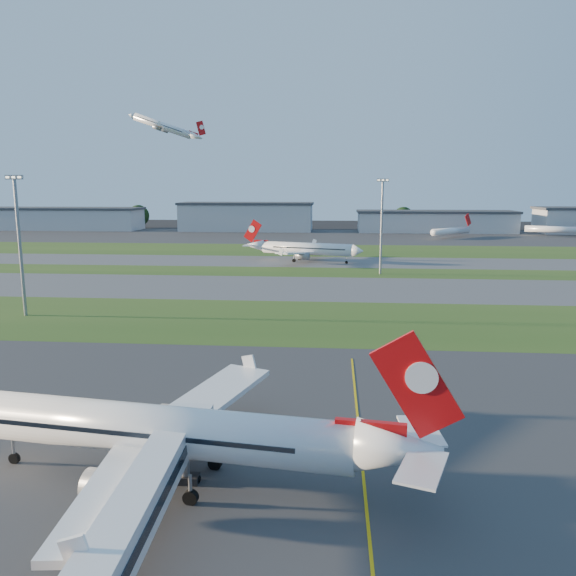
# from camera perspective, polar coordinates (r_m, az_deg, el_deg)

# --- Properties ---
(ground) EXTENTS (700.00, 700.00, 0.00)m
(ground) POSITION_cam_1_polar(r_m,az_deg,el_deg) (51.69, 1.72, -17.16)
(ground) COLOR black
(ground) RESTS_ON ground
(apron_near) EXTENTS (300.00, 70.00, 0.01)m
(apron_near) POSITION_cam_1_polar(r_m,az_deg,el_deg) (51.69, 1.72, -17.16)
(apron_near) COLOR #333335
(apron_near) RESTS_ON ground
(grass_strip_a) EXTENTS (300.00, 34.00, 0.01)m
(grass_strip_a) POSITION_cam_1_polar(r_m,az_deg,el_deg) (100.69, 3.29, -3.39)
(grass_strip_a) COLOR #2D4F1A
(grass_strip_a) RESTS_ON ground
(taxiway_a) EXTENTS (300.00, 32.00, 0.01)m
(taxiway_a) POSITION_cam_1_polar(r_m,az_deg,el_deg) (132.98, 3.66, -0.03)
(taxiway_a) COLOR #515154
(taxiway_a) RESTS_ON ground
(grass_strip_b) EXTENTS (300.00, 18.00, 0.01)m
(grass_strip_b) POSITION_cam_1_polar(r_m,az_deg,el_deg) (157.63, 3.84, 1.60)
(grass_strip_b) COLOR #2D4F1A
(grass_strip_b) RESTS_ON ground
(taxiway_b) EXTENTS (300.00, 26.00, 0.01)m
(taxiway_b) POSITION_cam_1_polar(r_m,az_deg,el_deg) (179.41, 3.96, 2.66)
(taxiway_b) COLOR #515154
(taxiway_b) RESTS_ON ground
(grass_strip_c) EXTENTS (300.00, 40.00, 0.01)m
(grass_strip_c) POSITION_cam_1_polar(r_m,az_deg,el_deg) (212.16, 4.09, 3.84)
(grass_strip_c) COLOR #2D4F1A
(grass_strip_c) RESTS_ON ground
(apron_far) EXTENTS (400.00, 80.00, 0.01)m
(apron_far) POSITION_cam_1_polar(r_m,az_deg,el_deg) (271.86, 4.24, 5.26)
(apron_far) COLOR #333335
(apron_far) RESTS_ON ground
(yellow_line) EXTENTS (0.25, 60.00, 0.02)m
(yellow_line) POSITION_cam_1_polar(r_m,az_deg,el_deg) (51.71, 7.52, -17.24)
(yellow_line) COLOR gold
(yellow_line) RESTS_ON ground
(jet_bridge) EXTENTS (4.20, 26.90, 6.20)m
(jet_bridge) POSITION_cam_1_polar(r_m,az_deg,el_deg) (38.40, -15.47, -21.20)
(jet_bridge) COLOR silver
(jet_bridge) RESTS_ON ground
(airliner_parked) EXTENTS (39.34, 33.18, 12.31)m
(airliner_parked) POSITION_cam_1_polar(r_m,az_deg,el_deg) (47.75, -12.54, -14.08)
(airliner_parked) COLOR white
(airliner_parked) RESTS_ON ground
(airliner_taxiing) EXTENTS (36.34, 30.57, 11.65)m
(airliner_taxiing) POSITION_cam_1_polar(r_m,az_deg,el_deg) (179.21, 1.85, 3.99)
(airliner_taxiing) COLOR white
(airliner_taxiing) RESTS_ON ground
(airliner_departing) EXTENTS (35.07, 29.78, 10.95)m
(airliner_departing) POSITION_cam_1_polar(r_m,az_deg,el_deg) (283.92, -12.55, 15.75)
(airliner_departing) COLOR white
(mini_jet_near) EXTENTS (22.23, 20.64, 9.48)m
(mini_jet_near) POSITION_cam_1_polar(r_m,az_deg,el_deg) (272.30, 16.24, 5.58)
(mini_jet_near) COLOR white
(mini_jet_near) RESTS_ON ground
(mini_jet_far) EXTENTS (27.27, 12.43, 9.48)m
(mini_jet_far) POSITION_cam_1_polar(r_m,az_deg,el_deg) (300.94, 25.44, 5.41)
(mini_jet_far) COLOR white
(mini_jet_far) RESTS_ON ground
(light_mast_west) EXTENTS (3.20, 0.70, 25.80)m
(light_mast_west) POSITION_cam_1_polar(r_m,az_deg,el_deg) (113.71, -25.65, 4.75)
(light_mast_west) COLOR gray
(light_mast_west) RESTS_ON ground
(light_mast_centre) EXTENTS (3.20, 0.70, 25.80)m
(light_mast_centre) POSITION_cam_1_polar(r_m,az_deg,el_deg) (154.59, 9.50, 6.83)
(light_mast_centre) COLOR gray
(light_mast_centre) RESTS_ON ground
(hangar_far_west) EXTENTS (91.80, 23.00, 12.20)m
(hangar_far_west) POSITION_cam_1_polar(r_m,az_deg,el_deg) (337.62, -22.25, 6.55)
(hangar_far_west) COLOR #A4A6AC
(hangar_far_west) RESTS_ON ground
(hangar_west) EXTENTS (71.40, 23.00, 15.20)m
(hangar_west) POSITION_cam_1_polar(r_m,az_deg,el_deg) (304.93, -4.24, 7.25)
(hangar_west) COLOR #A4A6AC
(hangar_west) RESTS_ON ground
(hangar_east) EXTENTS (81.60, 23.00, 11.20)m
(hangar_east) POSITION_cam_1_polar(r_m,az_deg,el_deg) (305.92, 14.74, 6.57)
(hangar_east) COLOR #A4A6AC
(hangar_east) RESTS_ON ground
(tree_far_west) EXTENTS (11.00, 11.00, 12.00)m
(tree_far_west) POSITION_cam_1_polar(r_m,az_deg,el_deg) (368.44, -26.93, 6.51)
(tree_far_west) COLOR black
(tree_far_west) RESTS_ON ground
(tree_west) EXTENTS (12.10, 12.10, 13.20)m
(tree_west) POSITION_cam_1_polar(r_m,az_deg,el_deg) (335.59, -14.95, 7.12)
(tree_west) COLOR black
(tree_west) RESTS_ON ground
(tree_mid_west) EXTENTS (9.90, 9.90, 10.80)m
(tree_mid_west) POSITION_cam_1_polar(r_m,az_deg,el_deg) (313.11, 0.64, 7.02)
(tree_mid_west) COLOR black
(tree_mid_west) RESTS_ON ground
(tree_mid_east) EXTENTS (11.55, 11.55, 12.60)m
(tree_mid_east) POSITION_cam_1_polar(r_m,az_deg,el_deg) (317.51, 11.63, 7.04)
(tree_mid_east) COLOR black
(tree_mid_east) RESTS_ON ground
(tree_east) EXTENTS (10.45, 10.45, 11.40)m
(tree_east) POSITION_cam_1_polar(r_m,az_deg,el_deg) (332.95, 24.67, 6.34)
(tree_east) COLOR black
(tree_east) RESTS_ON ground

